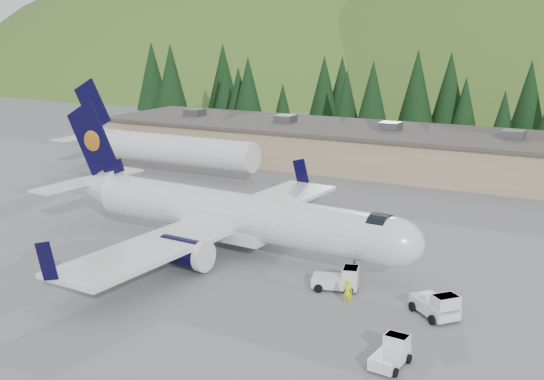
{
  "coord_description": "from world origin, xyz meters",
  "views": [
    {
      "loc": [
        27.27,
        -45.03,
        17.9
      ],
      "look_at": [
        0.0,
        6.0,
        4.0
      ],
      "focal_mm": 45.0,
      "sensor_mm": 36.0,
      "label": 1
    }
  ],
  "objects_px": {
    "terminal_building": "(353,146)",
    "baggage_tug_c": "(392,353)",
    "second_airliner": "(156,147)",
    "baggage_tug_b": "(437,306)",
    "baggage_tug_a": "(340,279)",
    "airliner": "(226,215)",
    "ramp_worker": "(348,292)"
  },
  "relations": [
    {
      "from": "second_airliner",
      "to": "ramp_worker",
      "type": "relative_size",
      "value": 15.18
    },
    {
      "from": "baggage_tug_a",
      "to": "second_airliner",
      "type": "bearing_deg",
      "value": 128.87
    },
    {
      "from": "second_airliner",
      "to": "ramp_worker",
      "type": "distance_m",
      "value": 46.08
    },
    {
      "from": "airliner",
      "to": "baggage_tug_b",
      "type": "height_order",
      "value": "airliner"
    },
    {
      "from": "baggage_tug_b",
      "to": "baggage_tug_c",
      "type": "bearing_deg",
      "value": -53.76
    },
    {
      "from": "baggage_tug_a",
      "to": "terminal_building",
      "type": "distance_m",
      "value": 44.23
    },
    {
      "from": "baggage_tug_b",
      "to": "terminal_building",
      "type": "relative_size",
      "value": 0.05
    },
    {
      "from": "terminal_building",
      "to": "baggage_tug_c",
      "type": "bearing_deg",
      "value": -66.25
    },
    {
      "from": "second_airliner",
      "to": "baggage_tug_c",
      "type": "xyz_separation_m",
      "value": [
        41.98,
        -34.14,
        -2.67
      ]
    },
    {
      "from": "airliner",
      "to": "second_airliner",
      "type": "xyz_separation_m",
      "value": [
        -23.91,
        21.93,
        0.25
      ]
    },
    {
      "from": "baggage_tug_c",
      "to": "terminal_building",
      "type": "relative_size",
      "value": 0.04
    },
    {
      "from": "second_airliner",
      "to": "baggage_tug_a",
      "type": "height_order",
      "value": "second_airliner"
    },
    {
      "from": "baggage_tug_b",
      "to": "baggage_tug_c",
      "type": "distance_m",
      "value": 7.29
    },
    {
      "from": "baggage_tug_a",
      "to": "baggage_tug_c",
      "type": "height_order",
      "value": "baggage_tug_a"
    },
    {
      "from": "second_airliner",
      "to": "baggage_tug_a",
      "type": "distance_m",
      "value": 43.58
    },
    {
      "from": "baggage_tug_b",
      "to": "ramp_worker",
      "type": "xyz_separation_m",
      "value": [
        -5.77,
        -0.78,
        0.11
      ]
    },
    {
      "from": "airliner",
      "to": "terminal_building",
      "type": "height_order",
      "value": "airliner"
    },
    {
      "from": "baggage_tug_a",
      "to": "ramp_worker",
      "type": "xyz_separation_m",
      "value": [
        1.49,
        -2.23,
        0.15
      ]
    },
    {
      "from": "baggage_tug_c",
      "to": "ramp_worker",
      "type": "height_order",
      "value": "ramp_worker"
    },
    {
      "from": "baggage_tug_c",
      "to": "baggage_tug_b",
      "type": "bearing_deg",
      "value": 0.76
    },
    {
      "from": "baggage_tug_b",
      "to": "baggage_tug_c",
      "type": "xyz_separation_m",
      "value": [
        -0.58,
        -7.26,
        -0.14
      ]
    },
    {
      "from": "second_airliner",
      "to": "baggage_tug_c",
      "type": "relative_size",
      "value": 9.59
    },
    {
      "from": "baggage_tug_b",
      "to": "ramp_worker",
      "type": "bearing_deg",
      "value": -131.54
    },
    {
      "from": "airliner",
      "to": "baggage_tug_c",
      "type": "bearing_deg",
      "value": -30.03
    },
    {
      "from": "baggage_tug_c",
      "to": "terminal_building",
      "type": "bearing_deg",
      "value": 29.06
    },
    {
      "from": "baggage_tug_a",
      "to": "baggage_tug_b",
      "type": "bearing_deg",
      "value": -26.7
    },
    {
      "from": "baggage_tug_b",
      "to": "baggage_tug_a",
      "type": "bearing_deg",
      "value": -150.54
    },
    {
      "from": "baggage_tug_c",
      "to": "ramp_worker",
      "type": "bearing_deg",
      "value": 43.96
    },
    {
      "from": "baggage_tug_b",
      "to": "airliner",
      "type": "bearing_deg",
      "value": -154.06
    },
    {
      "from": "baggage_tug_b",
      "to": "ramp_worker",
      "type": "height_order",
      "value": "ramp_worker"
    },
    {
      "from": "baggage_tug_b",
      "to": "terminal_building",
      "type": "bearing_deg",
      "value": 158.62
    },
    {
      "from": "second_airliner",
      "to": "baggage_tug_b",
      "type": "relative_size",
      "value": 7.6
    }
  ]
}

